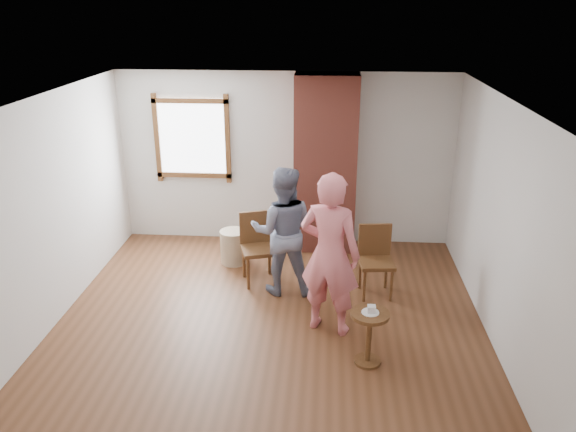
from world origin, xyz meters
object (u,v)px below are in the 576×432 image
object	(u,v)px
man	(283,231)
person_pink	(330,254)
side_table	(369,329)
dining_chair_left	(258,243)
dining_chair_right	(376,256)
stoneware_crock	(234,247)

from	to	relation	value
man	person_pink	world-z (taller)	person_pink
person_pink	man	bearing A→B (deg)	-37.16
side_table	person_pink	size ratio (longest dim) A/B	0.32
side_table	person_pink	world-z (taller)	person_pink
dining_chair_left	man	bearing A→B (deg)	-56.00
dining_chair_right	person_pink	xyz separation A→B (m)	(-0.59, -0.91, 0.44)
man	dining_chair_left	bearing A→B (deg)	-41.35
stoneware_crock	dining_chair_right	size ratio (longest dim) A/B	0.54
stoneware_crock	dining_chair_right	world-z (taller)	dining_chair_right
dining_chair_left	man	distance (m)	0.56
dining_chair_left	side_table	size ratio (longest dim) A/B	1.56
side_table	man	size ratio (longest dim) A/B	0.36
dining_chair_left	dining_chair_right	xyz separation A→B (m)	(1.54, -0.24, -0.02)
dining_chair_left	dining_chair_right	world-z (taller)	dining_chair_left
dining_chair_left	person_pink	xyz separation A→B (m)	(0.95, -1.16, 0.42)
dining_chair_left	dining_chair_right	distance (m)	1.56
side_table	man	distance (m)	1.85
side_table	person_pink	distance (m)	0.93
side_table	dining_chair_right	bearing A→B (deg)	83.74
dining_chair_left	person_pink	world-z (taller)	person_pink
man	person_pink	distance (m)	1.06
dining_chair_right	dining_chair_left	bearing A→B (deg)	164.57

